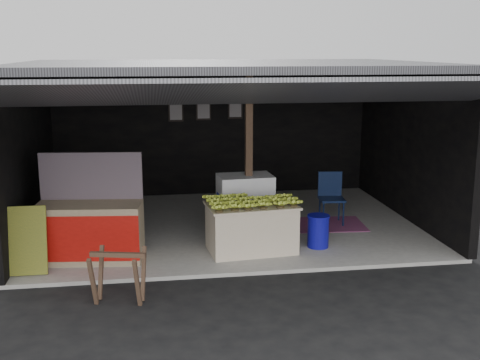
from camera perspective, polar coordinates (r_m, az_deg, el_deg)
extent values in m
plane|color=black|center=(8.91, 0.92, -9.07)|extent=(80.00, 80.00, 0.00)
cube|color=gray|center=(11.24, -1.21, -4.31)|extent=(7.00, 5.00, 0.06)
cube|color=black|center=(13.36, -2.64, 4.86)|extent=(7.00, 0.15, 2.90)
cube|color=black|center=(11.02, -19.61, 2.54)|extent=(0.15, 5.00, 2.90)
cube|color=black|center=(11.87, 15.79, 3.45)|extent=(0.15, 5.00, 2.90)
cube|color=#232326|center=(10.77, -1.28, 10.80)|extent=(7.20, 5.20, 0.12)
cube|color=#232326|center=(7.38, 2.23, 8.26)|extent=(7.40, 2.47, 0.48)
cube|color=brown|center=(10.37, 0.84, 2.54)|extent=(0.12, 0.12, 2.85)
cube|color=beige|center=(9.67, 1.09, -4.64)|extent=(1.42, 0.94, 0.74)
cube|color=beige|center=(9.56, 1.10, -2.42)|extent=(1.49, 1.01, 0.04)
cube|color=white|center=(10.58, 0.49, -2.29)|extent=(0.98, 0.69, 1.04)
cube|color=navy|center=(10.26, 0.78, -2.46)|extent=(0.73, 0.07, 0.31)
cube|color=#B21414|center=(10.36, 0.77, -4.40)|extent=(0.47, 0.05, 0.10)
cube|color=#998466|center=(9.53, -14.03, -4.79)|extent=(1.65, 0.86, 0.89)
cube|color=#B1110B|center=(9.19, -14.23, -5.44)|extent=(1.57, 0.19, 0.69)
cube|color=white|center=(9.18, -14.23, -5.46)|extent=(0.54, 0.07, 0.18)
cube|color=navy|center=(9.62, -14.13, 0.38)|extent=(1.58, 0.22, 0.74)
cube|color=black|center=(9.21, -19.89, -5.44)|extent=(0.66, 0.24, 0.98)
cube|color=brown|center=(7.96, -13.78, -9.37)|extent=(0.11, 0.27, 0.70)
cube|color=brown|center=(7.81, -9.72, -9.62)|extent=(0.11, 0.27, 0.70)
cube|color=brown|center=(8.26, -13.05, -8.50)|extent=(0.11, 0.27, 0.70)
cube|color=brown|center=(8.12, -9.14, -8.72)|extent=(0.11, 0.27, 0.70)
cube|color=brown|center=(7.93, -11.53, -6.96)|extent=(0.72, 0.22, 0.06)
cylinder|color=#0D0C88|center=(9.96, 7.42, -4.91)|extent=(0.35, 0.35, 0.51)
cylinder|color=#091535|center=(11.08, 7.91, -3.24)|extent=(0.03, 0.03, 0.47)
cylinder|color=#091535|center=(11.16, 9.77, -3.19)|extent=(0.03, 0.03, 0.47)
cylinder|color=#091535|center=(11.43, 7.56, -2.74)|extent=(0.03, 0.03, 0.47)
cylinder|color=#091535|center=(11.51, 9.36, -2.70)|extent=(0.03, 0.03, 0.47)
cube|color=#091535|center=(11.24, 8.69, -1.81)|extent=(0.49, 0.49, 0.04)
cube|color=#091535|center=(11.37, 8.52, -0.38)|extent=(0.45, 0.08, 0.48)
cube|color=#751A5E|center=(11.27, 7.87, -4.19)|extent=(1.57, 1.11, 0.01)
cube|color=black|center=(13.16, -6.10, 6.44)|extent=(0.32, 0.03, 0.42)
cube|color=#4C4C59|center=(13.14, -6.10, 6.43)|extent=(0.26, 0.02, 0.34)
cube|color=black|center=(13.20, -3.48, 6.60)|extent=(0.32, 0.03, 0.42)
cube|color=#4C4C59|center=(13.18, -3.47, 6.59)|extent=(0.26, 0.02, 0.34)
cube|color=black|center=(13.28, -0.45, 6.74)|extent=(0.32, 0.03, 0.42)
cube|color=#4C4C59|center=(13.26, -0.44, 6.73)|extent=(0.26, 0.02, 0.34)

